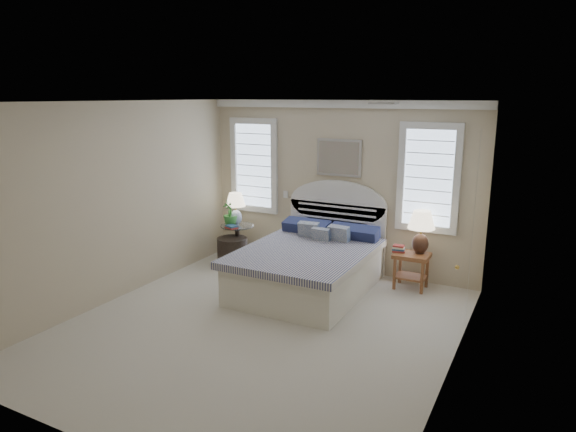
{
  "coord_description": "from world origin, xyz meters",
  "views": [
    {
      "loc": [
        3.0,
        -4.99,
        2.77
      ],
      "look_at": [
        -0.13,
        1.0,
        1.18
      ],
      "focal_mm": 32.0,
      "sensor_mm": 36.0,
      "label": 1
    }
  ],
  "objects_px": {
    "floor_pot": "(232,251)",
    "side_table_left": "(237,239)",
    "bed": "(310,263)",
    "nightstand_right": "(411,263)",
    "lamp_right": "(421,227)",
    "lamp_left": "(236,205)"
  },
  "relations": [
    {
      "from": "side_table_left",
      "to": "lamp_left",
      "type": "height_order",
      "value": "lamp_left"
    },
    {
      "from": "side_table_left",
      "to": "floor_pot",
      "type": "distance_m",
      "value": 0.25
    },
    {
      "from": "floor_pot",
      "to": "side_table_left",
      "type": "bearing_deg",
      "value": 96.37
    },
    {
      "from": "nightstand_right",
      "to": "bed",
      "type": "bearing_deg",
      "value": -151.97
    },
    {
      "from": "nightstand_right",
      "to": "lamp_left",
      "type": "relative_size",
      "value": 0.96
    },
    {
      "from": "side_table_left",
      "to": "lamp_right",
      "type": "distance_m",
      "value": 3.09
    },
    {
      "from": "nightstand_right",
      "to": "lamp_left",
      "type": "distance_m",
      "value": 3.06
    },
    {
      "from": "floor_pot",
      "to": "lamp_left",
      "type": "distance_m",
      "value": 0.78
    },
    {
      "from": "bed",
      "to": "floor_pot",
      "type": "height_order",
      "value": "bed"
    },
    {
      "from": "bed",
      "to": "side_table_left",
      "type": "relative_size",
      "value": 3.61
    },
    {
      "from": "nightstand_right",
      "to": "lamp_left",
      "type": "height_order",
      "value": "lamp_left"
    },
    {
      "from": "nightstand_right",
      "to": "floor_pot",
      "type": "height_order",
      "value": "nightstand_right"
    },
    {
      "from": "bed",
      "to": "floor_pot",
      "type": "xyz_separation_m",
      "value": [
        -1.63,
        0.4,
        -0.16
      ]
    },
    {
      "from": "nightstand_right",
      "to": "lamp_right",
      "type": "bearing_deg",
      "value": 45.82
    },
    {
      "from": "nightstand_right",
      "to": "lamp_left",
      "type": "bearing_deg",
      "value": -179.04
    },
    {
      "from": "bed",
      "to": "lamp_right",
      "type": "xyz_separation_m",
      "value": [
        1.39,
        0.78,
        0.53
      ]
    },
    {
      "from": "floor_pot",
      "to": "nightstand_right",
      "type": "bearing_deg",
      "value": 5.64
    },
    {
      "from": "floor_pot",
      "to": "lamp_left",
      "type": "xyz_separation_m",
      "value": [
        -0.07,
        0.24,
        0.74
      ]
    },
    {
      "from": "floor_pot",
      "to": "lamp_left",
      "type": "relative_size",
      "value": 0.91
    },
    {
      "from": "side_table_left",
      "to": "nightstand_right",
      "type": "distance_m",
      "value": 2.95
    },
    {
      "from": "floor_pot",
      "to": "lamp_left",
      "type": "height_order",
      "value": "lamp_left"
    },
    {
      "from": "bed",
      "to": "nightstand_right",
      "type": "xyz_separation_m",
      "value": [
        1.3,
        0.69,
        0.0
      ]
    }
  ]
}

